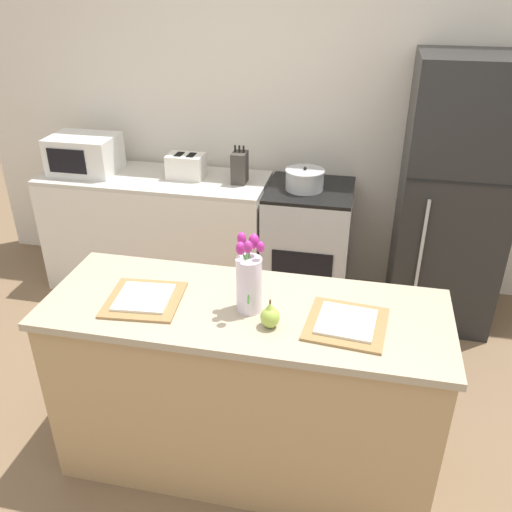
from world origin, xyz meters
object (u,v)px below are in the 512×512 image
Objects in this scene: stove_range at (307,245)px; refrigerator at (453,198)px; toaster at (186,166)px; plate_setting_right at (346,323)px; cooking_pot at (305,179)px; flower_vase at (249,280)px; plate_setting_left at (144,299)px; microwave at (84,154)px; pear_figurine at (270,316)px; knife_block at (240,167)px.

refrigerator reaches higher than stove_range.
toaster reaches higher than stove_range.
cooking_pot is (-0.39, 1.62, 0.02)m from plate_setting_right.
flower_vase reaches higher than plate_setting_right.
refrigerator is 5.11× the size of plate_setting_left.
cooking_pot is at bearing -3.75° from toaster.
microwave is (-1.14, 1.65, 0.08)m from plate_setting_left.
plate_setting_right is 1.32× the size of cooking_pot.
pear_figurine is at bearing -61.55° from toaster.
microwave reaches higher than plate_setting_left.
cooking_pot is at bearing 92.63° from pear_figurine.
pear_figurine is at bearing -166.36° from plate_setting_right.
knife_block is at bearing -3.10° from toaster.
microwave is at bearing 141.03° from plate_setting_right.
stove_range is 3.33× the size of cooking_pot.
toaster reaches higher than plate_setting_left.
toaster is at bearing 116.99° from flower_vase.
flower_vase is (-1.02, -1.62, 0.18)m from refrigerator.
flower_vase is at bearing 3.89° from plate_setting_left.
pear_figurine is 0.47× the size of toaster.
toaster is at bearing 102.22° from plate_setting_left.
knife_block reaches higher than cooking_pot.
refrigerator is at bearing 0.04° from stove_range.
knife_block is at bearing 107.47° from pear_figurine.
toaster reaches higher than cooking_pot.
plate_setting_right is at bearing -62.71° from knife_block.
refrigerator is 0.99m from cooking_pot.
plate_setting_left is at bearing -176.11° from flower_vase.
microwave is (-0.78, -0.03, 0.05)m from toaster.
flower_vase is at bearing -45.00° from microwave.
knife_block is at bearing 0.54° from microwave.
refrigerator is at bearing 0.03° from microwave.
flower_vase is 2.29m from microwave.
cooking_pot is at bearing -0.84° from microwave.
toaster is (-0.84, 1.65, -0.11)m from flower_vase.
microwave and knife_block have the same top height.
plate_setting_right is 1.67m from cooking_pot.
plate_setting_right is 2.62m from microwave.
knife_block is (-0.43, 1.63, -0.08)m from flower_vase.
microwave is (-1.62, 1.62, -0.06)m from flower_vase.
pear_figurine reaches higher than toaster.
plate_setting_left is 1.27× the size of toaster.
stove_range is at bearing 101.95° from plate_setting_right.
toaster is (-0.95, 1.76, -0.01)m from pear_figurine.
cooking_pot is (-0.99, -0.03, 0.06)m from refrigerator.
refrigerator is 13.80× the size of pear_figurine.
plate_setting_left is 1.31× the size of knife_block.
plate_setting_left is 1.32× the size of cooking_pot.
knife_block is (-1.46, 0.01, 0.10)m from refrigerator.
cooking_pot is (0.51, 1.62, 0.02)m from plate_setting_left.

